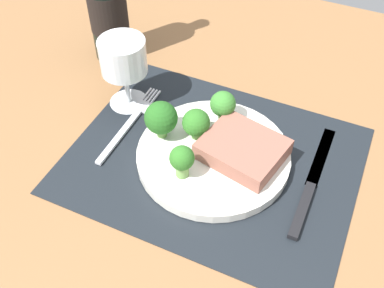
{
  "coord_description": "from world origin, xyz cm",
  "views": [
    {
      "loc": [
        16.42,
        -43.88,
        53.92
      ],
      "look_at": [
        -3.69,
        0.16,
        1.9
      ],
      "focal_mm": 42.73,
      "sensor_mm": 36.0,
      "label": 1
    }
  ],
  "objects_px": {
    "knife": "(310,187)",
    "wine_bottle": "(107,2)",
    "steak": "(243,149)",
    "fork": "(130,123)",
    "wine_glass": "(123,61)",
    "plate": "(213,155)"
  },
  "relations": [
    {
      "from": "plate",
      "to": "wine_glass",
      "type": "height_order",
      "value": "wine_glass"
    },
    {
      "from": "wine_bottle",
      "to": "knife",
      "type": "bearing_deg",
      "value": -21.28
    },
    {
      "from": "wine_bottle",
      "to": "wine_glass",
      "type": "bearing_deg",
      "value": -48.92
    },
    {
      "from": "knife",
      "to": "wine_bottle",
      "type": "xyz_separation_m",
      "value": [
        -0.44,
        0.17,
        0.11
      ]
    },
    {
      "from": "steak",
      "to": "fork",
      "type": "height_order",
      "value": "steak"
    },
    {
      "from": "steak",
      "to": "fork",
      "type": "relative_size",
      "value": 0.61
    },
    {
      "from": "plate",
      "to": "wine_bottle",
      "type": "distance_m",
      "value": 0.35
    },
    {
      "from": "plate",
      "to": "wine_glass",
      "type": "relative_size",
      "value": 1.86
    },
    {
      "from": "plate",
      "to": "fork",
      "type": "xyz_separation_m",
      "value": [
        -0.16,
        0.01,
        -0.01
      ]
    },
    {
      "from": "fork",
      "to": "wine_glass",
      "type": "relative_size",
      "value": 1.51
    },
    {
      "from": "steak",
      "to": "wine_bottle",
      "type": "bearing_deg",
      "value": 153.51
    },
    {
      "from": "knife",
      "to": "wine_glass",
      "type": "xyz_separation_m",
      "value": [
        -0.34,
        0.06,
        0.08
      ]
    },
    {
      "from": "steak",
      "to": "fork",
      "type": "bearing_deg",
      "value": 179.48
    },
    {
      "from": "knife",
      "to": "wine_bottle",
      "type": "height_order",
      "value": "wine_bottle"
    },
    {
      "from": "steak",
      "to": "fork",
      "type": "xyz_separation_m",
      "value": [
        -0.2,
        0.0,
        -0.03
      ]
    },
    {
      "from": "steak",
      "to": "wine_glass",
      "type": "bearing_deg",
      "value": 167.49
    },
    {
      "from": "knife",
      "to": "wine_glass",
      "type": "distance_m",
      "value": 0.35
    },
    {
      "from": "steak",
      "to": "wine_bottle",
      "type": "relative_size",
      "value": 0.38
    },
    {
      "from": "fork",
      "to": "wine_glass",
      "type": "height_order",
      "value": "wine_glass"
    },
    {
      "from": "wine_bottle",
      "to": "wine_glass",
      "type": "relative_size",
      "value": 2.39
    },
    {
      "from": "knife",
      "to": "wine_bottle",
      "type": "bearing_deg",
      "value": 162.09
    },
    {
      "from": "fork",
      "to": "wine_glass",
      "type": "xyz_separation_m",
      "value": [
        -0.03,
        0.05,
        0.08
      ]
    }
  ]
}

